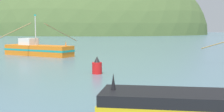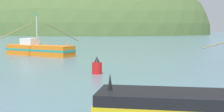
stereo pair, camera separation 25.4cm
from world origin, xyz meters
name	(u,v)px [view 2 (the right image)]	position (x,y,z in m)	size (l,w,h in m)	color
hill_far_center	(93,34)	(-29.68, 199.65, 0.00)	(157.25, 125.80, 98.45)	#516B38
fishing_boat_orange	(39,49)	(-21.02, 35.75, 0.84)	(10.65, 15.63, 5.70)	orange
channel_buoy	(97,67)	(-11.48, 19.10, 0.59)	(0.82, 0.82, 1.46)	red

